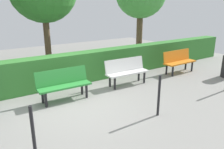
{
  "coord_description": "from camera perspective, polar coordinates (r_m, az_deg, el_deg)",
  "views": [
    {
      "loc": [
        2.13,
        5.0,
        2.52
      ],
      "look_at": [
        -1.41,
        -0.26,
        0.55
      ],
      "focal_mm": 35.7,
      "sensor_mm": 36.0,
      "label": 1
    }
  ],
  "objects": [
    {
      "name": "ground_plane",
      "position": [
        5.99,
        -9.91,
        -7.89
      ],
      "size": [
        18.89,
        18.89,
        0.0
      ],
      "primitive_type": "plane",
      "color": "gray"
    },
    {
      "name": "railing_post_far",
      "position": [
        4.01,
        -19.51,
        -14.1
      ],
      "size": [
        0.06,
        0.06,
        1.0
      ],
      "primitive_type": "cylinder",
      "color": "black",
      "rests_on": "ground_plane"
    },
    {
      "name": "hedge_row",
      "position": [
        7.67,
        -8.12,
        1.86
      ],
      "size": [
        14.89,
        0.56,
        1.01
      ],
      "primitive_type": "cube",
      "color": "#387F33",
      "rests_on": "ground_plane"
    },
    {
      "name": "bench_green",
      "position": [
        6.26,
        -12.3,
        -2.18
      ],
      "size": [
        1.47,
        0.5,
        0.86
      ],
      "rotation": [
        0.0,
        0.0,
        -0.03
      ],
      "color": "#2D8C38",
      "rests_on": "ground_plane"
    },
    {
      "name": "railing_post_mid",
      "position": [
        5.34,
        11.91,
        -5.35
      ],
      "size": [
        0.06,
        0.06,
        1.0
      ],
      "primitive_type": "cylinder",
      "color": "black",
      "rests_on": "ground_plane"
    },
    {
      "name": "bench_white",
      "position": [
        7.33,
        3.7,
        1.08
      ],
      "size": [
        1.49,
        0.53,
        0.86
      ],
      "rotation": [
        0.0,
        0.0,
        -0.04
      ],
      "color": "white",
      "rests_on": "ground_plane"
    },
    {
      "name": "bench_orange",
      "position": [
        9.03,
        16.7,
        3.48
      ],
      "size": [
        1.45,
        0.47,
        0.86
      ],
      "rotation": [
        0.0,
        0.0,
        0.01
      ],
      "color": "orange",
      "rests_on": "ground_plane"
    }
  ]
}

